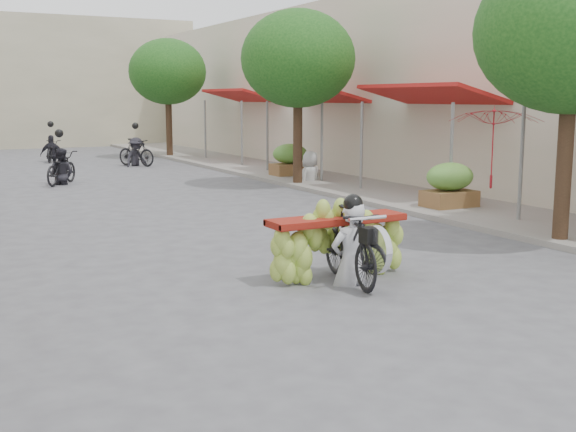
# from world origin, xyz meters

# --- Properties ---
(ground) EXTENTS (120.00, 120.00, 0.00)m
(ground) POSITION_xyz_m (0.00, 0.00, 0.00)
(ground) COLOR #59585D
(ground) RESTS_ON ground
(sidewalk_right) EXTENTS (4.00, 60.00, 0.12)m
(sidewalk_right) POSITION_xyz_m (7.00, 15.00, 0.06)
(sidewalk_right) COLOR gray
(sidewalk_right) RESTS_ON ground
(shophouse_row_right) EXTENTS (9.77, 40.00, 6.00)m
(shophouse_row_right) POSITION_xyz_m (11.99, 14.00, 3.00)
(shophouse_row_right) COLOR beige
(shophouse_row_right) RESTS_ON ground
(far_building) EXTENTS (20.00, 6.00, 7.00)m
(far_building) POSITION_xyz_m (0.00, 38.00, 3.50)
(far_building) COLOR #B1A98C
(far_building) RESTS_ON ground
(street_tree_near) EXTENTS (3.40, 3.40, 5.25)m
(street_tree_near) POSITION_xyz_m (5.40, 4.00, 3.78)
(street_tree_near) COLOR #3A2719
(street_tree_near) RESTS_ON ground
(street_tree_mid) EXTENTS (3.40, 3.40, 5.25)m
(street_tree_mid) POSITION_xyz_m (5.40, 14.00, 3.78)
(street_tree_mid) COLOR #3A2719
(street_tree_mid) RESTS_ON ground
(street_tree_far) EXTENTS (3.40, 3.40, 5.25)m
(street_tree_far) POSITION_xyz_m (5.40, 26.00, 3.78)
(street_tree_far) COLOR #3A2719
(street_tree_far) RESTS_ON ground
(produce_crate_mid) EXTENTS (1.20, 0.88, 1.16)m
(produce_crate_mid) POSITION_xyz_m (6.20, 8.00, 0.71)
(produce_crate_mid) COLOR brown
(produce_crate_mid) RESTS_ON ground
(produce_crate_far) EXTENTS (1.20, 0.88, 1.16)m
(produce_crate_far) POSITION_xyz_m (6.20, 16.00, 0.71)
(produce_crate_far) COLOR brown
(produce_crate_far) RESTS_ON ground
(banana_motorbike) EXTENTS (2.20, 1.97, 2.22)m
(banana_motorbike) POSITION_xyz_m (0.52, 3.58, 0.73)
(banana_motorbike) COLOR black
(banana_motorbike) RESTS_ON ground
(market_umbrella) EXTENTS (2.50, 2.50, 1.79)m
(market_umbrella) POSITION_xyz_m (6.17, 6.55, 2.49)
(market_umbrella) COLOR #A3151F
(market_umbrella) RESTS_ON ground
(pedestrian) EXTENTS (1.04, 0.87, 1.81)m
(pedestrian) POSITION_xyz_m (6.10, 14.44, 1.03)
(pedestrian) COLOR silver
(pedestrian) RESTS_ON ground
(bg_motorbike_a) EXTENTS (1.59, 1.87, 1.95)m
(bg_motorbike_a) POSITION_xyz_m (-0.85, 17.85, 0.72)
(bg_motorbike_a) COLOR black
(bg_motorbike_a) RESTS_ON ground
(bg_motorbike_b) EXTENTS (1.40, 1.85, 1.95)m
(bg_motorbike_b) POSITION_xyz_m (2.93, 22.74, 0.83)
(bg_motorbike_b) COLOR black
(bg_motorbike_b) RESTS_ON ground
(bg_motorbike_c) EXTENTS (1.12, 1.69, 1.95)m
(bg_motorbike_c) POSITION_xyz_m (0.33, 26.16, 0.80)
(bg_motorbike_c) COLOR black
(bg_motorbike_c) RESTS_ON ground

